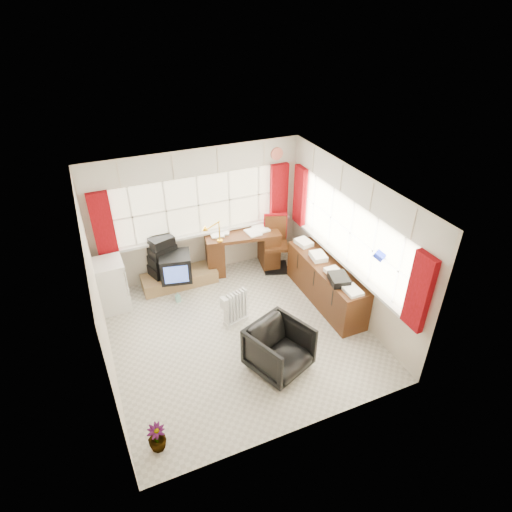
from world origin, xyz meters
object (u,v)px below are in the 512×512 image
(credenza, at_px, (326,283))
(task_chair, at_px, (276,240))
(desk, at_px, (242,248))
(tv_bench, at_px, (180,278))
(desk_lamp, at_px, (219,227))
(radiator, at_px, (236,311))
(mini_fridge, at_px, (110,285))
(crt_tv, at_px, (176,267))
(office_chair, at_px, (279,349))

(credenza, bearing_deg, task_chair, 103.30)
(desk, distance_m, tv_bench, 1.36)
(desk_lamp, relative_size, radiator, 0.70)
(task_chair, xyz_separation_m, radiator, (-1.36, -1.33, -0.34))
(credenza, height_order, tv_bench, credenza)
(tv_bench, bearing_deg, desk_lamp, -7.86)
(credenza, height_order, mini_fridge, mini_fridge)
(credenza, xyz_separation_m, crt_tv, (-2.35, 1.38, 0.11))
(radiator, bearing_deg, credenza, -1.88)
(tv_bench, xyz_separation_m, crt_tv, (-0.07, -0.14, 0.38))
(desk_lamp, height_order, crt_tv, desk_lamp)
(radiator, distance_m, mini_fridge, 2.24)
(desk_lamp, relative_size, credenza, 0.22)
(radiator, bearing_deg, office_chair, -79.01)
(task_chair, relative_size, credenza, 0.56)
(tv_bench, bearing_deg, radiator, -68.16)
(office_chair, distance_m, tv_bench, 2.78)
(desk, distance_m, task_chair, 0.69)
(desk_lamp, height_order, tv_bench, desk_lamp)
(mini_fridge, bearing_deg, task_chair, 1.19)
(desk, height_order, tv_bench, desk)
(desk, distance_m, desk_lamp, 0.87)
(credenza, relative_size, crt_tv, 3.09)
(task_chair, bearing_deg, crt_tv, -179.77)
(radiator, relative_size, tv_bench, 0.45)
(mini_fridge, bearing_deg, desk_lamp, 2.49)
(radiator, height_order, crt_tv, crt_tv)
(desk, height_order, radiator, desk)
(task_chair, relative_size, mini_fridge, 1.20)
(office_chair, bearing_deg, radiator, 78.89)
(desk_lamp, distance_m, mini_fridge, 2.16)
(radiator, bearing_deg, tv_bench, 111.84)
(crt_tv, bearing_deg, tv_bench, 62.37)
(desk_lamp, relative_size, crt_tv, 0.68)
(desk, relative_size, crt_tv, 2.37)
(office_chair, xyz_separation_m, radiator, (-0.23, 1.19, -0.12))
(credenza, bearing_deg, tv_bench, 146.30)
(desk, xyz_separation_m, office_chair, (-0.50, -2.73, -0.09))
(credenza, distance_m, mini_fridge, 3.77)
(desk_lamp, height_order, office_chair, desk_lamp)
(office_chair, bearing_deg, desk, 57.62)
(office_chair, bearing_deg, task_chair, 43.65)
(office_chair, xyz_separation_m, tv_bench, (-0.82, 2.65, -0.25))
(desk, bearing_deg, radiator, -115.16)
(office_chair, distance_m, credenza, 1.85)
(office_chair, xyz_separation_m, crt_tv, (-0.89, 2.51, 0.13))
(office_chair, relative_size, radiator, 1.30)
(desk, relative_size, office_chair, 1.88)
(office_chair, relative_size, crt_tv, 1.26)
(desk, bearing_deg, mini_fridge, -173.75)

